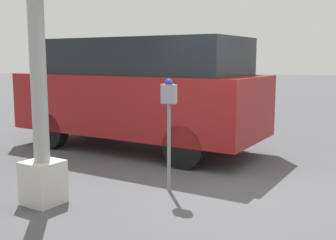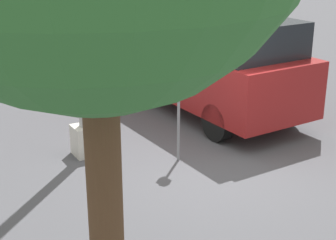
{
  "view_description": "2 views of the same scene",
  "coord_description": "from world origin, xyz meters",
  "px_view_note": "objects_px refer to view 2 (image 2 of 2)",
  "views": [
    {
      "loc": [
        -2.49,
        5.12,
        1.84
      ],
      "look_at": [
        1.2,
        -0.47,
        0.84
      ],
      "focal_mm": 45.0,
      "sensor_mm": 36.0,
      "label": 1
    },
    {
      "loc": [
        -6.49,
        4.67,
        3.72
      ],
      "look_at": [
        0.71,
        0.54,
        0.75
      ],
      "focal_mm": 55.0,
      "sensor_mm": 36.0,
      "label": 2
    }
  ],
  "objects_px": {
    "lamp_post": "(78,4)",
    "parked_van": "(208,59)",
    "parking_meter_far": "(60,42)",
    "parking_meter_near": "(179,98)"
  },
  "relations": [
    {
      "from": "parking_meter_near",
      "to": "lamp_post",
      "type": "relative_size",
      "value": 0.23
    },
    {
      "from": "lamp_post",
      "to": "parked_van",
      "type": "xyz_separation_m",
      "value": [
        0.93,
        -3.25,
        -1.48
      ]
    },
    {
      "from": "parking_meter_near",
      "to": "parking_meter_far",
      "type": "height_order",
      "value": "parking_meter_near"
    },
    {
      "from": "parked_van",
      "to": "parking_meter_near",
      "type": "bearing_deg",
      "value": 133.12
    },
    {
      "from": "parking_meter_far",
      "to": "lamp_post",
      "type": "height_order",
      "value": "lamp_post"
    },
    {
      "from": "lamp_post",
      "to": "parking_meter_near",
      "type": "bearing_deg",
      "value": -128.45
    },
    {
      "from": "lamp_post",
      "to": "parked_van",
      "type": "relative_size",
      "value": 1.36
    },
    {
      "from": "parking_meter_far",
      "to": "lamp_post",
      "type": "relative_size",
      "value": 0.21
    },
    {
      "from": "parked_van",
      "to": "parking_meter_far",
      "type": "bearing_deg",
      "value": 22.62
    },
    {
      "from": "parked_van",
      "to": "lamp_post",
      "type": "bearing_deg",
      "value": 103.57
    }
  ]
}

